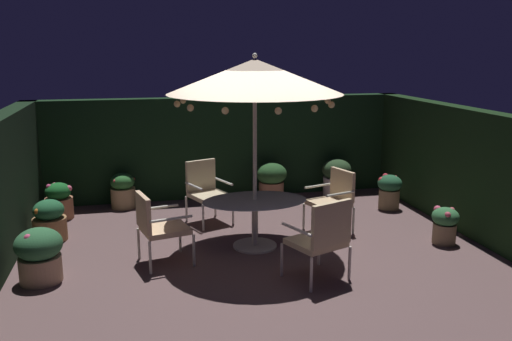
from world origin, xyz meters
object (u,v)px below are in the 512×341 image
patio_chair_southeast (322,236)px  potted_plant_right_far (123,190)px  patio_chair_northeast (206,188)px  patio_umbrella (255,77)px  potted_plant_back_right (39,254)px  potted_plant_back_center (59,201)px  potted_plant_right_near (271,180)px  patio_chair_north (334,196)px  potted_plant_left_near (49,221)px  patio_dining_table (255,211)px  patio_chair_east (157,224)px  potted_plant_left_far (336,176)px  potted_plant_back_left (389,190)px  potted_plant_front_corner (445,224)px

patio_chair_southeast → potted_plant_right_far: patio_chair_southeast is taller
patio_chair_northeast → patio_chair_southeast: 2.85m
patio_umbrella → potted_plant_back_right: 3.53m
potted_plant_back_center → potted_plant_right_near: bearing=5.2°
patio_chair_north → potted_plant_left_near: patio_chair_north is taller
patio_dining_table → patio_umbrella: size_ratio=0.55×
patio_chair_east → potted_plant_left_near: bearing=140.0°
patio_chair_east → potted_plant_back_center: bearing=122.8°
patio_umbrella → potted_plant_left_far: 3.79m
potted_plant_left_far → potted_plant_left_near: bearing=-164.1°
patio_chair_northeast → potted_plant_back_right: size_ratio=1.48×
potted_plant_back_center → potted_plant_left_near: bearing=-90.3°
patio_chair_southeast → potted_plant_left_near: size_ratio=1.68×
patio_chair_north → potted_plant_left_near: size_ratio=1.54×
patio_chair_east → potted_plant_left_near: (-1.52, 1.27, -0.26)m
potted_plant_back_center → potted_plant_right_far: potted_plant_right_far is taller
patio_umbrella → patio_chair_east: bearing=-166.3°
patio_umbrella → potted_plant_left_near: (-2.90, 0.94, -2.11)m
patio_chair_north → potted_plant_back_left: bearing=32.9°
patio_chair_southeast → potted_plant_front_corner: bearing=21.2°
patio_dining_table → potted_plant_right_near: (0.85, 2.36, -0.15)m
potted_plant_right_far → potted_plant_right_near: bearing=-1.7°
patio_chair_north → potted_plant_left_far: size_ratio=1.34×
potted_plant_right_near → potted_plant_front_corner: size_ratio=1.29×
potted_plant_back_right → potted_plant_front_corner: 5.53m
potted_plant_left_far → potted_plant_back_center: bearing=-175.9°
patio_umbrella → potted_plant_back_center: 4.11m
potted_plant_front_corner → potted_plant_right_far: size_ratio=0.87×
potted_plant_front_corner → patio_dining_table: bearing=170.1°
patio_chair_east → potted_plant_right_far: bearing=99.8°
patio_umbrella → potted_plant_left_near: bearing=162.1°
patio_chair_northeast → potted_plant_right_far: 1.76m
patio_dining_table → patio_chair_north: (1.35, 0.43, 0.02)m
patio_chair_north → patio_chair_southeast: 1.93m
patio_chair_southeast → potted_plant_back_right: bearing=167.3°
potted_plant_left_near → patio_chair_southeast: bearing=-33.4°
potted_plant_left_far → patio_chair_southeast: bearing=-113.5°
patio_chair_north → potted_plant_left_far: bearing=67.9°
patio_umbrella → potted_plant_back_left: size_ratio=4.43×
patio_chair_northeast → patio_umbrella: bearing=-68.6°
potted_plant_right_near → potted_plant_back_right: bearing=-141.3°
patio_chair_north → potted_plant_back_left: (1.38, 0.89, -0.21)m
patio_chair_east → patio_chair_southeast: patio_chair_southeast is taller
patio_dining_table → potted_plant_back_left: patio_dining_table is taller
potted_plant_left_far → patio_dining_table: bearing=-132.1°
potted_plant_back_right → potted_plant_front_corner: potted_plant_back_right is taller
potted_plant_right_near → patio_chair_southeast: bearing=-94.9°
potted_plant_back_right → potted_plant_right_far: bearing=72.5°
patio_umbrella → patio_chair_east: patio_umbrella is taller
potted_plant_left_near → potted_plant_left_far: size_ratio=0.87×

